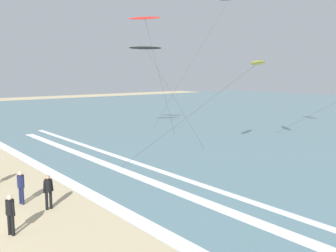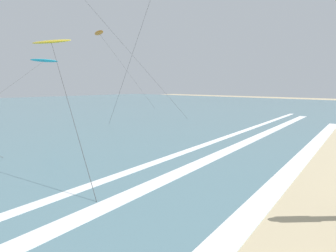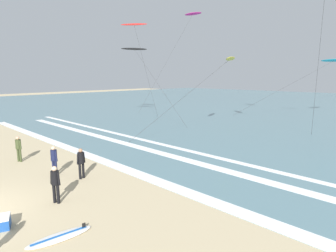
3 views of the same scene
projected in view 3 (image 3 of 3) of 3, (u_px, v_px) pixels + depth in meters
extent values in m
cube|color=slate|center=(333.00, 107.00, 47.34)|extent=(140.00, 90.00, 0.01)
cube|color=white|center=(109.00, 163.00, 16.77)|extent=(43.51, 0.80, 0.01)
cube|color=white|center=(187.00, 160.00, 17.31)|extent=(46.97, 0.76, 0.01)
cube|color=white|center=(205.00, 155.00, 18.55)|extent=(50.97, 0.53, 0.01)
cylinder|color=black|center=(58.00, 194.00, 11.40)|extent=(0.13, 0.13, 0.82)
cylinder|color=black|center=(54.00, 193.00, 11.47)|extent=(0.13, 0.13, 0.82)
cylinder|color=black|center=(55.00, 178.00, 11.32)|extent=(0.32, 0.32, 0.58)
cylinder|color=black|center=(59.00, 179.00, 11.25)|extent=(0.16, 0.13, 0.56)
cylinder|color=black|center=(51.00, 178.00, 11.39)|extent=(0.16, 0.13, 0.56)
sphere|color=#DBB28E|center=(54.00, 169.00, 11.25)|extent=(0.21, 0.21, 0.21)
cylinder|color=#141938|center=(56.00, 168.00, 14.60)|extent=(0.13, 0.13, 0.82)
cylinder|color=#141938|center=(54.00, 168.00, 14.70)|extent=(0.13, 0.13, 0.82)
cylinder|color=#141938|center=(54.00, 155.00, 14.53)|extent=(0.32, 0.32, 0.58)
cylinder|color=#141938|center=(56.00, 156.00, 14.44)|extent=(0.15, 0.12, 0.56)
cylinder|color=#141938|center=(52.00, 155.00, 14.62)|extent=(0.15, 0.12, 0.56)
sphere|color=#DBB28E|center=(53.00, 148.00, 14.46)|extent=(0.21, 0.21, 0.21)
cylinder|color=#384223|center=(20.00, 155.00, 16.98)|extent=(0.13, 0.13, 0.82)
cylinder|color=#384223|center=(18.00, 155.00, 17.06)|extent=(0.13, 0.13, 0.82)
cylinder|color=#384223|center=(18.00, 144.00, 16.89)|extent=(0.32, 0.32, 0.58)
cylinder|color=#384223|center=(20.00, 145.00, 16.82)|extent=(0.16, 0.13, 0.56)
cylinder|color=#384223|center=(16.00, 144.00, 16.97)|extent=(0.16, 0.13, 0.56)
sphere|color=tan|center=(18.00, 138.00, 16.83)|extent=(0.21, 0.21, 0.21)
cylinder|color=black|center=(80.00, 171.00, 14.12)|extent=(0.13, 0.13, 0.82)
cylinder|color=black|center=(83.00, 170.00, 14.28)|extent=(0.13, 0.13, 0.82)
cylinder|color=black|center=(81.00, 158.00, 14.08)|extent=(0.32, 0.32, 0.58)
cylinder|color=black|center=(78.00, 159.00, 13.93)|extent=(0.11, 0.14, 0.56)
cylinder|color=black|center=(84.00, 157.00, 14.23)|extent=(0.11, 0.14, 0.56)
sphere|color=#9E7051|center=(80.00, 150.00, 14.01)|extent=(0.21, 0.21, 0.21)
ellipsoid|color=silver|center=(60.00, 237.00, 8.99)|extent=(0.87, 2.16, 0.09)
cube|color=#1959B2|center=(60.00, 236.00, 8.98)|extent=(0.33, 1.78, 0.01)
cube|color=black|center=(84.00, 225.00, 9.47)|extent=(0.03, 0.12, 0.16)
ellipsoid|color=red|center=(134.00, 24.00, 32.00)|extent=(3.04, 2.51, 0.43)
cylinder|color=#333333|center=(147.00, 73.00, 33.72)|extent=(0.92, 2.94, 11.17)
ellipsoid|color=#23A8C6|center=(335.00, 60.00, 32.84)|extent=(3.28, 1.21, 0.43)
cylinder|color=#333333|center=(281.00, 90.00, 35.15)|extent=(10.37, 5.25, 7.11)
cylinder|color=#333333|center=(319.00, 57.00, 21.20)|extent=(1.72, 5.90, 13.34)
ellipsoid|color=#CC2384|center=(193.00, 14.00, 45.94)|extent=(3.28, 1.28, 0.43)
cylinder|color=#333333|center=(168.00, 60.00, 43.11)|extent=(0.19, 12.05, 15.49)
ellipsoid|color=yellow|center=(230.00, 59.00, 25.82)|extent=(2.02, 3.24, 0.43)
cylinder|color=#333333|center=(183.00, 97.00, 23.95)|extent=(3.03, 9.91, 6.85)
ellipsoid|color=black|center=(134.00, 49.00, 33.54)|extent=(2.31, 3.14, 0.43)
cylinder|color=#333333|center=(158.00, 85.00, 30.98)|extent=(9.09, 0.63, 8.51)
cube|color=#1E4C9E|center=(3.00, 223.00, 9.58)|extent=(0.72, 0.63, 0.36)
cube|color=silver|center=(2.00, 217.00, 9.54)|extent=(0.74, 0.65, 0.08)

